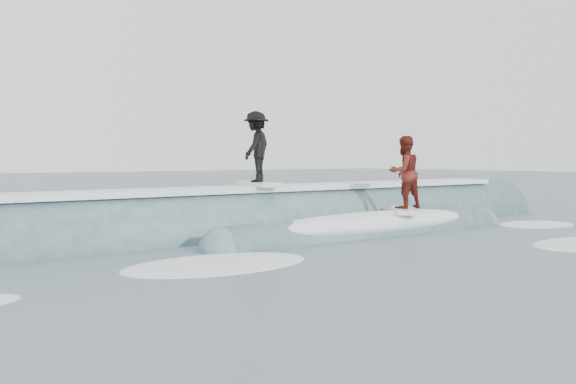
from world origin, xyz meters
TOP-DOWN VIEW (x-y plane):
  - ground at (0.00, 0.00)m, footprint 160.00×160.00m
  - breaking_wave at (0.22, 4.35)m, footprint 23.70×3.94m
  - surfer_black at (-0.25, 4.62)m, footprint 1.36×2.07m
  - surfer_red at (2.94, 2.42)m, footprint 1.71×1.88m
  - whitewater at (1.18, -0.22)m, footprint 18.70×5.43m
  - far_swells at (0.40, 17.65)m, footprint 38.91×8.65m

SIDE VIEW (x-z plane):
  - ground at x=0.00m, z-range 0.00..0.00m
  - whitewater at x=1.18m, z-range -0.05..0.05m
  - far_swells at x=0.40m, z-range -0.40..0.40m
  - breaking_wave at x=0.22m, z-range -1.12..1.19m
  - surfer_red at x=2.94m, z-range 0.49..2.50m
  - surfer_black at x=-0.25m, z-range 1.21..3.13m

